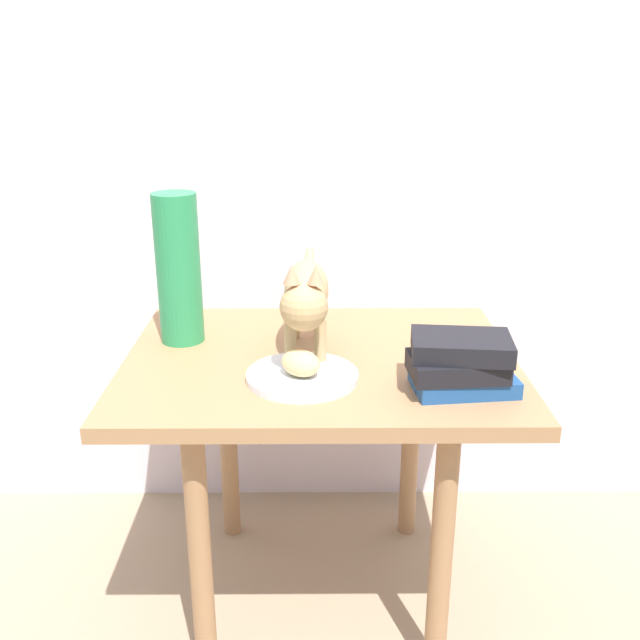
# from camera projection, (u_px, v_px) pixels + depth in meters

# --- Properties ---
(ground_plane) EXTENTS (6.00, 6.00, 0.00)m
(ground_plane) POSITION_uv_depth(u_px,v_px,m) (320.00, 591.00, 1.66)
(ground_plane) COLOR gray
(back_panel) EXTENTS (4.00, 0.04, 2.20)m
(back_panel) POSITION_uv_depth(u_px,v_px,m) (319.00, 94.00, 1.69)
(back_panel) COLOR silver
(back_panel) RESTS_ON ground
(side_table) EXTENTS (0.80, 0.62, 0.60)m
(side_table) POSITION_uv_depth(u_px,v_px,m) (320.00, 393.00, 1.49)
(side_table) COLOR #9E724C
(side_table) RESTS_ON ground
(plate) EXTENTS (0.22, 0.22, 0.01)m
(plate) POSITION_uv_depth(u_px,v_px,m) (302.00, 376.00, 1.35)
(plate) COLOR silver
(plate) RESTS_ON side_table
(bread_roll) EXTENTS (0.10, 0.10, 0.05)m
(bread_roll) POSITION_uv_depth(u_px,v_px,m) (301.00, 363.00, 1.33)
(bread_roll) COLOR #E0BC7A
(bread_roll) RESTS_ON plate
(cat) EXTENTS (0.10, 0.48, 0.23)m
(cat) POSITION_uv_depth(u_px,v_px,m) (306.00, 295.00, 1.42)
(cat) COLOR tan
(cat) RESTS_ON side_table
(book_stack) EXTENTS (0.20, 0.14, 0.10)m
(book_stack) POSITION_uv_depth(u_px,v_px,m) (461.00, 364.00, 1.29)
(book_stack) COLOR #1E4C8C
(book_stack) RESTS_ON side_table
(green_vase) EXTENTS (0.09, 0.09, 0.32)m
(green_vase) POSITION_uv_depth(u_px,v_px,m) (178.00, 269.00, 1.49)
(green_vase) COLOR #288C51
(green_vase) RESTS_ON side_table
(tv_remote) EXTENTS (0.14, 0.13, 0.02)m
(tv_remote) POSITION_uv_depth(u_px,v_px,m) (448.00, 349.00, 1.47)
(tv_remote) COLOR black
(tv_remote) RESTS_ON side_table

